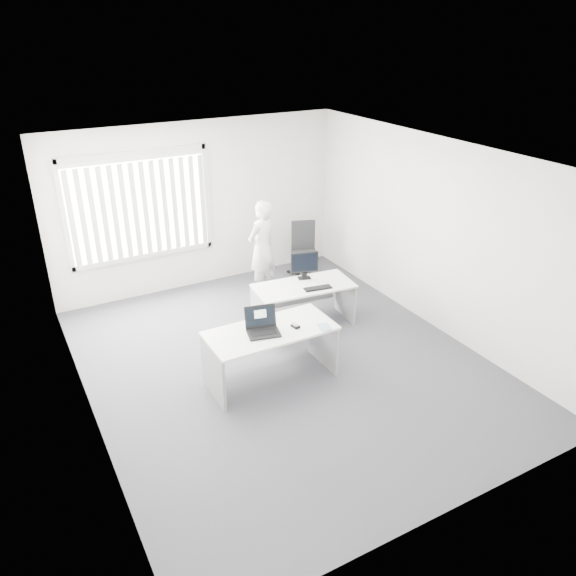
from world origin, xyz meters
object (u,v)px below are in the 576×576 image
desk_far (304,296)px  person (262,248)px  office_chair (304,260)px  monitor (304,266)px  desk_near (271,344)px  laptop (263,323)px

desk_far → person: bearing=97.9°
office_chair → person: size_ratio=0.62×
office_chair → desk_far: bearing=-98.9°
monitor → person: bearing=114.0°
desk_far → monitor: monitor is taller
desk_near → desk_far: 1.51m
person → desk_near: bearing=43.0°
laptop → desk_far: bearing=55.4°
desk_near → laptop: (-0.12, -0.06, 0.36)m
laptop → monitor: (1.34, 1.31, -0.01)m
desk_far → laptop: (-1.21, -1.10, 0.41)m
desk_far → desk_near: bearing=-130.2°
desk_near → office_chair: 3.29m
person → desk_far: bearing=68.9°
laptop → monitor: monitor is taller
desk_far → laptop: laptop is taller
office_chair → laptop: bearing=-107.0°
person → monitor: 1.11m
person → office_chair: bearing=171.4°
desk_near → person: person is taller
office_chair → monitor: monitor is taller
person → monitor: size_ratio=3.85×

